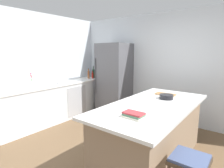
# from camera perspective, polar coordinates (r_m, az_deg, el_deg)

# --- Properties ---
(ground_plane) EXTENTS (7.20, 7.20, 0.00)m
(ground_plane) POSITION_cam_1_polar(r_m,az_deg,el_deg) (3.14, -2.15, -22.45)
(ground_plane) COLOR brown
(wall_rear) EXTENTS (6.00, 0.10, 2.60)m
(wall_rear) POSITION_cam_1_polar(r_m,az_deg,el_deg) (4.61, 16.04, 4.93)
(wall_rear) COLOR silver
(wall_rear) RESTS_ON ground_plane
(wall_left) EXTENTS (0.10, 6.00, 2.60)m
(wall_left) POSITION_cam_1_polar(r_m,az_deg,el_deg) (4.63, -26.27, 4.30)
(wall_left) COLOR silver
(wall_left) RESTS_ON ground_plane
(counter_run_left) EXTENTS (0.66, 2.98, 0.91)m
(counter_run_left) POSITION_cam_1_polar(r_m,az_deg,el_deg) (4.78, -16.76, -5.23)
(counter_run_left) COLOR silver
(counter_run_left) RESTS_ON ground_plane
(kitchen_island) EXTENTS (1.05, 2.22, 0.91)m
(kitchen_island) POSITION_cam_1_polar(r_m,az_deg,el_deg) (2.97, 12.42, -14.50)
(kitchen_island) COLOR #8E755B
(kitchen_island) RESTS_ON ground_plane
(refrigerator) EXTENTS (0.79, 0.72, 1.90)m
(refrigerator) POSITION_cam_1_polar(r_m,az_deg,el_deg) (4.91, 0.68, 1.50)
(refrigerator) COLOR #56565B
(refrigerator) RESTS_ON ground_plane
(bar_stool) EXTENTS (0.36, 0.36, 0.66)m
(bar_stool) POSITION_cam_1_polar(r_m,az_deg,el_deg) (2.16, 23.03, -22.99)
(bar_stool) COLOR #473828
(bar_stool) RESTS_ON ground_plane
(sink_faucet) EXTENTS (0.15, 0.05, 0.30)m
(sink_faucet) POSITION_cam_1_polar(r_m,az_deg,el_deg) (4.58, -19.63, 1.76)
(sink_faucet) COLOR silver
(sink_faucet) RESTS_ON counter_run_left
(flower_vase) EXTENTS (0.08, 0.08, 0.33)m
(flower_vase) POSITION_cam_1_polar(r_m,az_deg,el_deg) (4.35, -23.85, 0.25)
(flower_vase) COLOR silver
(flower_vase) RESTS_ON counter_run_left
(paper_towel_roll) EXTENTS (0.14, 0.14, 0.31)m
(paper_towel_roll) POSITION_cam_1_polar(r_m,az_deg,el_deg) (4.66, -16.41, 1.76)
(paper_towel_roll) COLOR gray
(paper_towel_roll) RESTS_ON counter_run_left
(syrup_bottle) EXTENTS (0.07, 0.07, 0.27)m
(syrup_bottle) POSITION_cam_1_polar(r_m,az_deg,el_deg) (5.52, -5.02, 3.12)
(syrup_bottle) COLOR #5B3319
(syrup_bottle) RESTS_ON counter_run_left
(wine_bottle) EXTENTS (0.07, 0.07, 0.36)m
(wine_bottle) POSITION_cam_1_polar(r_m,az_deg,el_deg) (5.47, -5.82, 3.34)
(wine_bottle) COLOR #19381E
(wine_bottle) RESTS_ON counter_run_left
(hot_sauce_bottle) EXTENTS (0.05, 0.05, 0.22)m
(hot_sauce_bottle) POSITION_cam_1_polar(r_m,az_deg,el_deg) (5.37, -6.13, 2.71)
(hot_sauce_bottle) COLOR red
(hot_sauce_bottle) RESTS_ON counter_run_left
(vinegar_bottle) EXTENTS (0.06, 0.06, 0.29)m
(vinegar_bottle) POSITION_cam_1_polar(r_m,az_deg,el_deg) (5.35, -7.37, 3.00)
(vinegar_bottle) COLOR #994C23
(vinegar_bottle) RESTS_ON counter_run_left
(cookbook_stack) EXTENTS (0.25, 0.19, 0.07)m
(cookbook_stack) POSITION_cam_1_polar(r_m,az_deg,el_deg) (2.21, 6.80, -9.64)
(cookbook_stack) COLOR silver
(cookbook_stack) RESTS_ON kitchen_island
(mixing_bowl) EXTENTS (0.22, 0.22, 0.07)m
(mixing_bowl) POSITION_cam_1_polar(r_m,az_deg,el_deg) (3.15, 16.67, -3.85)
(mixing_bowl) COLOR black
(mixing_bowl) RESTS_ON kitchen_island
(cutting_board) EXTENTS (0.36, 0.20, 0.02)m
(cutting_board) POSITION_cam_1_polar(r_m,az_deg,el_deg) (3.46, 16.41, -3.09)
(cutting_board) COLOR #9E7042
(cutting_board) RESTS_ON kitchen_island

